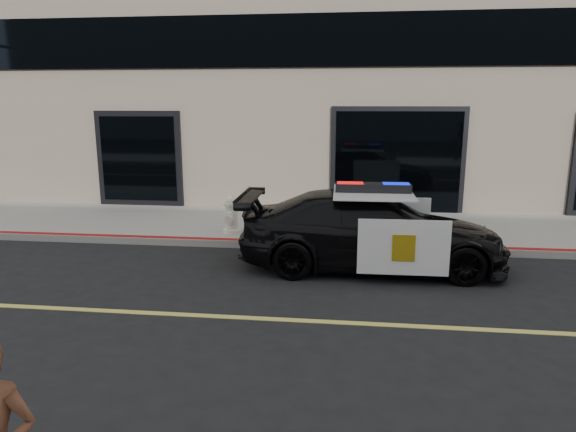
# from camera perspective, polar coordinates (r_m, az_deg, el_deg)

# --- Properties ---
(ground) EXTENTS (120.00, 120.00, 0.00)m
(ground) POSITION_cam_1_polar(r_m,az_deg,el_deg) (7.61, 23.79, -11.66)
(ground) COLOR black
(ground) RESTS_ON ground
(sidewalk_n) EXTENTS (60.00, 3.50, 0.15)m
(sidewalk_n) POSITION_cam_1_polar(r_m,az_deg,el_deg) (12.43, 16.99, -1.52)
(sidewalk_n) COLOR gray
(sidewalk_n) RESTS_ON ground
(building_n) EXTENTS (60.00, 7.00, 12.00)m
(building_n) POSITION_cam_1_polar(r_m,az_deg,el_deg) (17.54, 15.20, 22.07)
(building_n) COLOR #756856
(building_n) RESTS_ON ground
(police_car) EXTENTS (2.27, 4.85, 1.57)m
(police_car) POSITION_cam_1_polar(r_m,az_deg,el_deg) (9.45, 9.27, -1.55)
(police_car) COLOR black
(police_car) RESTS_ON ground
(fire_hydrant) EXTENTS (0.38, 0.53, 0.85)m
(fire_hydrant) POSITION_cam_1_polar(r_m,az_deg,el_deg) (11.33, -6.32, 0.08)
(fire_hydrant) COLOR white
(fire_hydrant) RESTS_ON sidewalk_n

